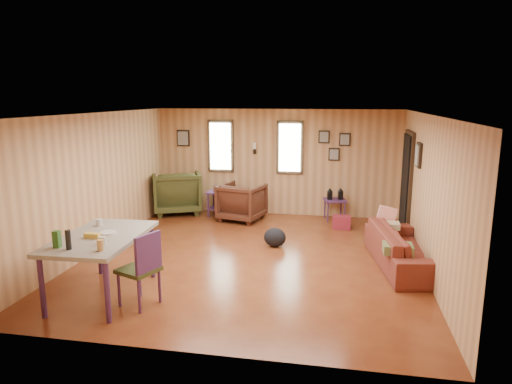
# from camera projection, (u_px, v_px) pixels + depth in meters

# --- Properties ---
(room) EXTENTS (5.54, 6.04, 2.44)m
(room) POSITION_uv_depth(u_px,v_px,m) (264.00, 185.00, 7.71)
(room) COLOR brown
(room) RESTS_ON ground
(sofa) EXTENTS (0.92, 2.15, 0.81)m
(sofa) POSITION_uv_depth(u_px,v_px,m) (404.00, 242.00, 7.25)
(sofa) COLOR maroon
(sofa) RESTS_ON ground
(recliner_brown) EXTENTS (1.05, 1.01, 0.90)m
(recliner_brown) POSITION_uv_depth(u_px,v_px,m) (242.00, 200.00, 9.97)
(recliner_brown) COLOR #442014
(recliner_brown) RESTS_ON ground
(recliner_green) EXTENTS (1.37, 1.33, 1.09)m
(recliner_green) POSITION_uv_depth(u_px,v_px,m) (176.00, 190.00, 10.59)
(recliner_green) COLOR #383C1B
(recliner_green) RESTS_ON ground
(end_table) EXTENTS (0.58, 0.53, 0.70)m
(end_table) POSITION_uv_depth(u_px,v_px,m) (221.00, 199.00, 10.37)
(end_table) COLOR #51295D
(end_table) RESTS_ON ground
(side_table) EXTENTS (0.54, 0.54, 0.72)m
(side_table) POSITION_uv_depth(u_px,v_px,m) (335.00, 198.00, 9.95)
(side_table) COLOR #51295D
(side_table) RESTS_ON ground
(cooler) EXTENTS (0.38, 0.28, 0.26)m
(cooler) POSITION_uv_depth(u_px,v_px,m) (342.00, 222.00, 9.39)
(cooler) COLOR maroon
(cooler) RESTS_ON ground
(backpack) EXTENTS (0.47, 0.40, 0.35)m
(backpack) POSITION_uv_depth(u_px,v_px,m) (275.00, 237.00, 8.24)
(backpack) COLOR black
(backpack) RESTS_ON ground
(sofa_pillows) EXTENTS (0.42, 1.79, 0.37)m
(sofa_pillows) POSITION_uv_depth(u_px,v_px,m) (392.00, 233.00, 7.37)
(sofa_pillows) COLOR #5A6136
(sofa_pillows) RESTS_ON sofa
(dining_table) EXTENTS (1.05, 1.70, 1.09)m
(dining_table) POSITION_uv_depth(u_px,v_px,m) (100.00, 241.00, 6.09)
(dining_table) COLOR gray
(dining_table) RESTS_ON ground
(dining_chair) EXTENTS (0.58, 0.58, 0.99)m
(dining_chair) POSITION_uv_depth(u_px,v_px,m) (142.00, 265.00, 5.83)
(dining_chair) COLOR #383C1B
(dining_chair) RESTS_ON ground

